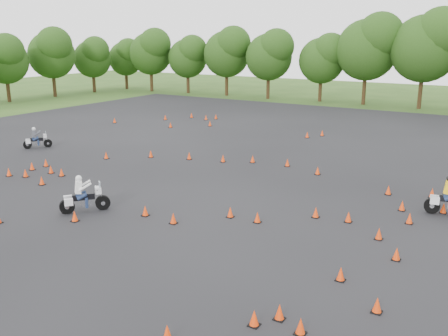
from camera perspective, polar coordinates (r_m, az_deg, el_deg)
ground at (r=22.50m, az=-5.31°, el=-5.20°), size 140.00×140.00×0.00m
asphalt_pad at (r=27.30m, az=2.18°, el=-1.50°), size 62.00×62.00×0.00m
treeline at (r=53.53m, az=20.13°, el=10.71°), size 86.97×32.62×11.12m
traffic_cones at (r=26.65m, az=1.17°, el=-1.40°), size 36.11×33.44×0.45m
rider_grey at (r=37.59m, az=-20.58°, el=3.28°), size 1.66×1.90×1.50m
rider_white at (r=23.21m, az=-15.68°, el=-2.81°), size 1.93×2.17×1.72m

